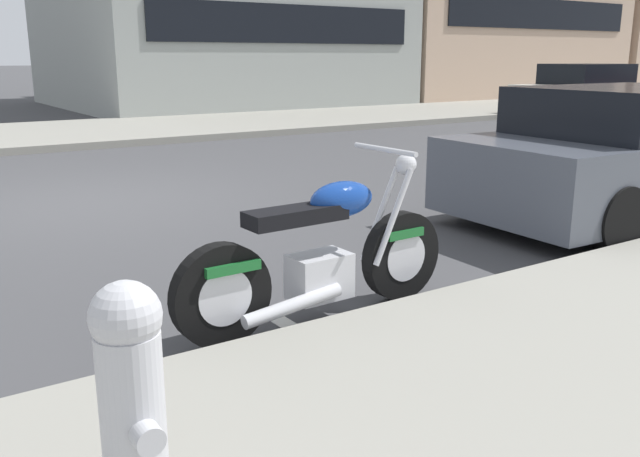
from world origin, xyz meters
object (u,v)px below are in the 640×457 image
Objects in this scene: parked_car_near_corner at (631,156)px; car_opposite_curb at (585,92)px; parked_motorcycle at (322,257)px; fire_hydrant at (132,397)px.

car_opposite_curb reaches higher than parked_car_near_corner.
parked_car_near_corner is at bearing 42.05° from car_opposite_curb.
car_opposite_curb is at bearing 28.62° from parked_motorcycle.
parked_motorcycle is 2.39× the size of fire_hydrant.
fire_hydrant is at bearing -158.78° from parked_car_near_corner.
fire_hydrant is (-1.76, -1.47, 0.17)m from parked_motorcycle.
parked_motorcycle is 4.50m from parked_car_near_corner.
parked_car_near_corner is at bearing 6.61° from parked_motorcycle.
car_opposite_curb is at bearing 31.44° from fire_hydrant.
fire_hydrant is at bearing 35.88° from car_opposite_curb.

